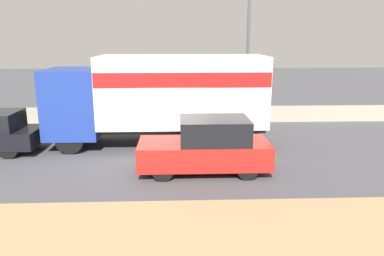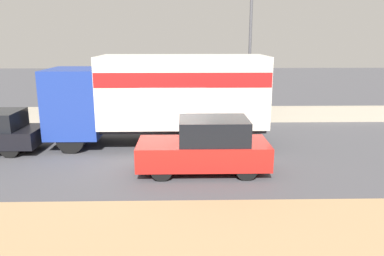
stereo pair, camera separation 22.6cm
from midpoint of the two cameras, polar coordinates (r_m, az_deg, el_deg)
ground_plane at (r=13.39m, az=-3.59°, el=-4.66°), size 80.00×80.00×0.00m
stone_wall_backdrop at (r=18.95m, az=-3.25°, el=2.04°), size 60.00×0.35×0.78m
street_lamp at (r=18.52m, az=8.22°, el=13.96°), size 0.56×0.28×7.57m
box_truck at (r=14.69m, az=-5.01°, el=5.34°), size 8.38×2.61×3.52m
car_hatchback at (r=11.87m, az=1.75°, el=-2.81°), size 4.12×1.78×1.74m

